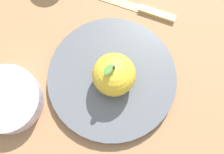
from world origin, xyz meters
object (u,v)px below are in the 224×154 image
apple (114,75)px  knife (136,7)px  dinner_plate (112,78)px  side_bowl (7,99)px

apple → knife: bearing=-133.7°
dinner_plate → knife: dinner_plate is taller
dinner_plate → apple: 0.05m
side_bowl → dinner_plate: bearing=164.9°
side_bowl → knife: (-0.32, -0.06, -0.02)m
apple → side_bowl: apple is taller
dinner_plate → apple: apple is taller
dinner_plate → apple: (-0.00, 0.01, 0.05)m
dinner_plate → knife: size_ratio=1.47×
knife → apple: bearing=46.3°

